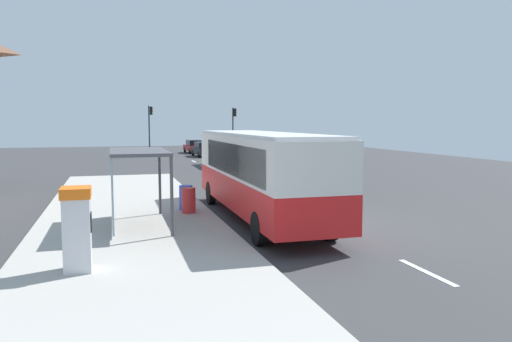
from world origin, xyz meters
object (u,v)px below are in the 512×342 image
object	(u,v)px
sedan_far	(194,146)
ticket_machine	(77,228)
traffic_light_far_side	(150,123)
bus_shelter	(129,168)
recycling_bin_blue	(186,198)
recycling_bin_red	(189,200)
white_van	(227,150)
bus	(260,170)
sedan_near	(204,149)
traffic_light_near_side	(234,124)

from	to	relation	value
sedan_far	ticket_machine	distance (m)	46.55
traffic_light_far_side	bus_shelter	size ratio (longest dim) A/B	1.31
sedan_far	recycling_bin_blue	size ratio (longest dim) A/B	4.71
recycling_bin_red	white_van	bearing A→B (deg)	73.22
recycling_bin_blue	bus_shelter	size ratio (longest dim) A/B	0.24
white_van	recycling_bin_red	world-z (taller)	white_van
bus	recycling_bin_blue	world-z (taller)	bus
white_van	recycling_bin_red	size ratio (longest dim) A/B	5.52
white_van	bus_shelter	bearing A→B (deg)	-110.49
white_van	traffic_light_far_side	xyz separation A→B (m)	(-5.30, 12.08, 2.13)
white_van	traffic_light_far_side	bearing A→B (deg)	113.71
traffic_light_far_side	bus_shelter	bearing A→B (deg)	-95.38
bus	sedan_far	distance (m)	40.17
sedan_near	recycling_bin_red	distance (m)	33.35
recycling_bin_red	traffic_light_far_side	bearing A→B (deg)	88.11
bus	bus_shelter	world-z (taller)	bus
sedan_far	bus_shelter	distance (m)	41.62
sedan_near	traffic_light_far_side	size ratio (longest dim) A/B	0.85
ticket_machine	recycling_bin_blue	distance (m)	8.13
white_van	ticket_machine	xyz separation A→B (m)	(-9.95, -27.83, -0.17)
white_van	traffic_light_far_side	size ratio (longest dim) A/B	1.00
white_van	traffic_light_far_side	world-z (taller)	traffic_light_far_side
ticket_machine	recycling_bin_blue	bearing A→B (deg)	64.10
white_van	sedan_far	size ratio (longest dim) A/B	1.17
bus	traffic_light_far_side	distance (m)	34.48
white_van	sedan_far	distance (m)	17.63
white_van	recycling_bin_red	distance (m)	22.18
bus	sedan_near	size ratio (longest dim) A/B	2.46
bus	recycling_bin_red	size ratio (longest dim) A/B	11.61
traffic_light_near_side	bus_shelter	size ratio (longest dim) A/B	1.28
ticket_machine	sedan_far	bearing A→B (deg)	77.53
bus_shelter	white_van	bearing A→B (deg)	69.51
bus	recycling_bin_red	world-z (taller)	bus
sedan_far	recycling_bin_blue	world-z (taller)	sedan_far
recycling_bin_red	bus_shelter	size ratio (longest dim) A/B	0.24
sedan_near	recycling_bin_blue	size ratio (longest dim) A/B	4.72
recycling_bin_red	traffic_light_near_side	bearing A→B (deg)	73.39
recycling_bin_blue	bus	bearing A→B (deg)	-35.99
bus	traffic_light_far_side	size ratio (longest dim) A/B	2.10
white_van	bus_shelter	world-z (taller)	bus_shelter
recycling_bin_blue	white_van	bearing A→B (deg)	72.69
sedan_far	recycling_bin_red	xyz separation A→B (m)	(-6.50, -38.85, -0.14)
recycling_bin_red	traffic_light_near_side	xyz separation A→B (m)	(9.70, 32.51, 2.73)
recycling_bin_red	bus_shelter	world-z (taller)	bus_shelter
traffic_light_far_side	ticket_machine	bearing A→B (deg)	-96.64
bus_shelter	traffic_light_far_side	bearing A→B (deg)	84.62
traffic_light_near_side	traffic_light_far_side	size ratio (longest dim) A/B	0.97
bus	sedan_near	world-z (taller)	bus
bus	recycling_bin_blue	bearing A→B (deg)	144.01
sedan_far	bus_shelter	size ratio (longest dim) A/B	1.12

